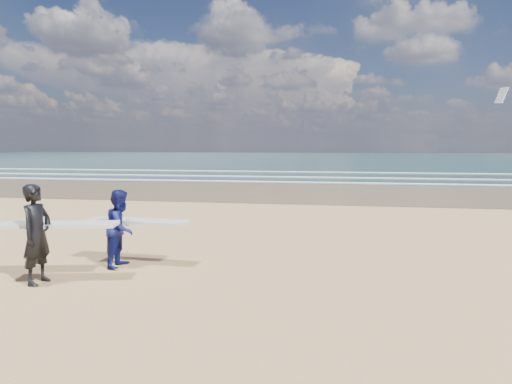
# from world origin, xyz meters

# --- Properties ---
(ocean) EXTENTS (220.00, 100.00, 0.02)m
(ocean) POSITION_xyz_m (20.00, 72.00, 0.01)
(ocean) COLOR #1B393C
(ocean) RESTS_ON ground
(surfer_near) EXTENTS (2.26, 1.19, 1.84)m
(surfer_near) POSITION_xyz_m (-1.33, 0.30, 0.94)
(surfer_near) COLOR black
(surfer_near) RESTS_ON ground
(surfer_far) EXTENTS (2.22, 1.06, 1.62)m
(surfer_far) POSITION_xyz_m (-0.37, 1.67, 0.82)
(surfer_far) COLOR #0E1351
(surfer_far) RESTS_ON ground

